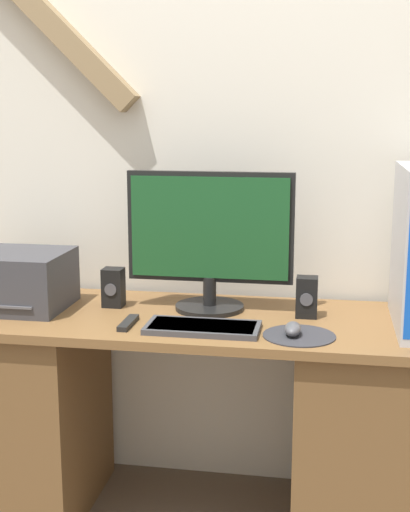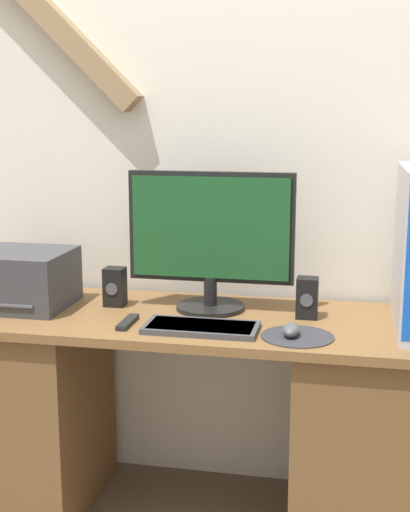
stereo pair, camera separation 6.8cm
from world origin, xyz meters
name	(u,v)px [view 2 (the right image)]	position (x,y,z in m)	size (l,w,h in m)	color
wall_back	(206,128)	(-0.01, 0.65, 1.36)	(6.40, 0.13, 2.70)	silver
desk	(190,415)	(0.00, 0.30, 0.39)	(1.71, 0.60, 0.75)	brown
monitor	(211,236)	(0.05, 0.39, 1.00)	(0.57, 0.24, 0.48)	black
keyboard	(201,327)	(0.07, 0.15, 0.76)	(0.36, 0.17, 0.02)	#3D3D42
mousepad	(297,336)	(0.37, 0.14, 0.75)	(0.22, 0.22, 0.00)	#2D2D33
mouse	(291,330)	(0.35, 0.13, 0.77)	(0.05, 0.10, 0.04)	#4C4C51
printer	(17,279)	(-0.62, 0.30, 0.84)	(0.36, 0.31, 0.20)	#38383D
speaker_left	(115,287)	(-0.29, 0.37, 0.81)	(0.07, 0.07, 0.14)	black
speaker_right	(307,298)	(0.39, 0.36, 0.81)	(0.07, 0.07, 0.14)	black
remote_control	(128,322)	(-0.17, 0.16, 0.75)	(0.03, 0.15, 0.02)	black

